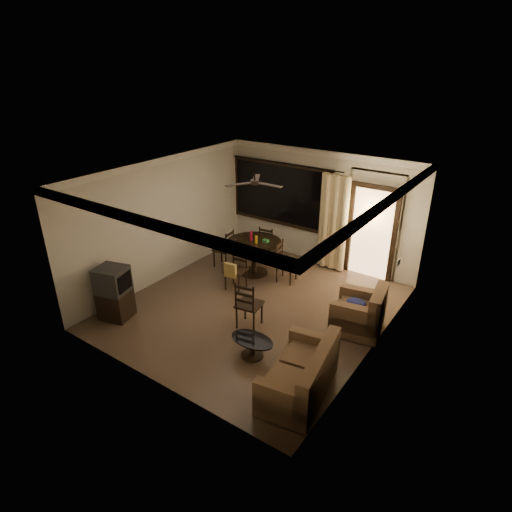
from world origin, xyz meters
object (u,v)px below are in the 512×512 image
Objects in this scene: dining_chair_north at (269,250)px; tv_cabinet at (114,293)px; dining_chair_east at (286,270)px; sofa at (302,376)px; side_chair at (249,313)px; dining_table at (254,249)px; dining_chair_south at (236,276)px; dining_chair_west at (224,255)px; coffee_table at (252,345)px; armchair at (361,314)px.

dining_chair_north is 0.88× the size of tv_cabinet.
dining_chair_north is at bearing 46.76° from dining_chair_east.
side_chair is at bearing 140.35° from sofa.
dining_table is 4.15m from sofa.
dining_chair_west is at bearing 134.30° from dining_chair_south.
sofa is at bearing -44.72° from dining_table.
dining_chair_south is 0.88× the size of tv_cabinet.
dining_chair_south is at bearing 134.92° from sofa.
dining_chair_south is 1.52m from side_chair.
dining_chair_east is at bearing 109.54° from coffee_table.
sofa is 1.65× the size of side_chair.
dining_table reaches higher than side_chair.
coffee_table is at bearing 112.24° from dining_chair_north.
dining_chair_west is 0.93× the size of armchair.
tv_cabinet is 2.67m from side_chair.
dining_table is 0.91m from dining_chair_east.
dining_chair_west is 1.15m from dining_chair_north.
side_chair reaches higher than dining_chair_west.
tv_cabinet reaches higher than dining_chair_south.
dining_chair_east is at bearing 147.52° from armchair.
dining_chair_south and dining_chair_north have the same top height.
armchair is (3.11, -1.59, 0.09)m from dining_chair_north.
armchair is (4.15, 2.31, -0.18)m from tv_cabinet.
armchair is 1.02× the size of side_chair.
dining_chair_west is at bearing -50.83° from side_chair.
armchair is (3.84, -0.71, 0.09)m from dining_chair_west.
tv_cabinet reaches higher than side_chair.
tv_cabinet is at bearing 68.14° from dining_chair_north.
armchair is at bearing 13.31° from tv_cabinet.
tv_cabinet reaches higher than coffee_table.
tv_cabinet is at bearing 141.70° from dining_chair_east.
side_chair is at bearing -50.00° from dining_chair_south.
side_chair reaches higher than dining_chair_south.
dining_chair_north is at bearing 120.31° from sofa.
sofa is at bearing -101.81° from armchair.
tv_cabinet is (-0.31, -3.02, 0.26)m from dining_chair_west.
dining_table is at bearing 90.07° from dining_chair_west.
dining_table is 2.27m from side_chair.
dining_table reaches higher than armchair.
dining_chair_west reaches higher than sofa.
dining_chair_north is at bearing 133.24° from dining_chair_west.
armchair is 2.17m from coffee_table.
armchair is at bearing -158.69° from side_chair.
dining_chair_east is 3.79m from tv_cabinet.
dining_chair_south reaches higher than coffee_table.
armchair is at bearing -15.11° from dining_table.
side_chair reaches higher than dining_chair_east.
tv_cabinet is 4.76m from armchair.
sofa reaches higher than coffee_table.
dining_chair_west is 1.67m from dining_chair_east.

